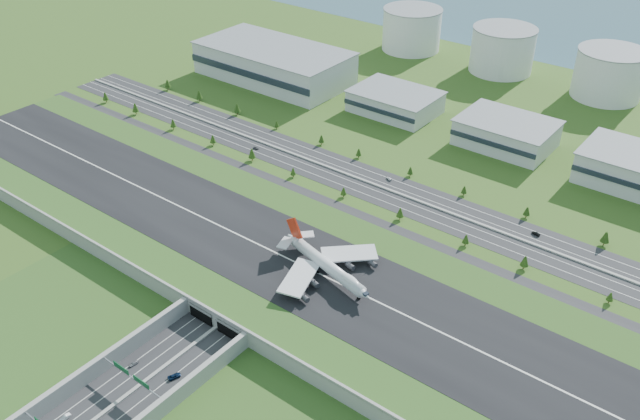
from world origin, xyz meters
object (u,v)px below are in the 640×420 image
Objects in this scene: car_1 at (65,417)px; car_4 at (256,148)px; car_0 at (133,363)px; fuel_tank_a at (412,30)px; car_7 at (389,179)px; boeing_747 at (326,265)px; car_2 at (174,376)px; car_5 at (536,234)px.

car_4 is (-90.56, 206.07, -0.06)m from car_1.
fuel_tank_a is at bearing 112.86° from car_0.
car_1 reaches higher than car_0.
fuel_tank_a is at bearing -128.89° from car_7.
boeing_747 is at bearing 77.61° from car_1.
car_0 is 0.90× the size of car_7.
car_0 is (108.96, -396.33, -16.68)m from fuel_tank_a.
car_2 is at bearing 68.47° from car_1.
fuel_tank_a is 12.51× the size of car_4.
fuel_tank_a reaches higher than car_4.
boeing_747 is at bearing -65.34° from fuel_tank_a.
car_0 is 0.88× the size of car_5.
car_0 is at bearing -152.03° from car_4.
boeing_747 is 11.11× the size of car_2.
car_7 is at bearing -64.83° from car_2.
car_2 is 1.19× the size of car_7.
car_2 reaches higher than car_1.
fuel_tank_a is 232.66m from car_7.
car_4 is 0.88× the size of car_7.
car_0 is 0.76× the size of car_2.
boeing_747 reaches higher than car_5.
car_1 is at bearing 86.43° from car_2.
car_0 is 19.42m from car_2.
fuel_tank_a is 411.37m from car_0.
car_7 is at bearing 91.97° from car_1.
boeing_747 reaches higher than car_4.
fuel_tank_a is at bearing 106.17° from car_1.
boeing_747 is 14.65× the size of car_0.
car_5 is at bearing -45.46° from fuel_tank_a.
car_0 is 1.03× the size of car_4.
car_4 is (-88.86, 172.27, -0.02)m from car_0.
car_1 is at bearing -155.59° from car_4.
car_5 is (74.96, 184.98, 0.02)m from car_2.
car_1 is 242.42m from car_5.
car_2 is (127.57, -390.78, -16.63)m from fuel_tank_a.
car_1 is at bearing -75.57° from fuel_tank_a.
car_1 is 42.83m from car_2.
car_5 is (91.88, 224.33, 0.03)m from car_1.
car_5 is 1.03× the size of car_7.
car_2 is 187.16m from car_7.
car_5 reaches higher than car_7.
fuel_tank_a is 338.93m from boeing_747.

